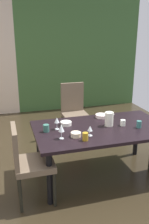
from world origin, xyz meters
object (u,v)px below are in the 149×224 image
chair_left_near (27,160)px  serving_bowl_left (102,116)px  dining_table (101,133)px  chair_head_far (74,109)px  serving_bowl_north (66,123)px  cup_near_window (139,124)px  pitcher_right (109,119)px  cup_east (123,123)px  wine_glass_near_shelf (57,121)px  cup_center (46,128)px  wine_glass_corner (90,129)px  wine_glass_west (61,128)px  cup_south (85,137)px  serving_bowl_rear (76,134)px

chair_left_near → serving_bowl_left: chair_left_near is taller
dining_table → chair_head_far: 1.29m
serving_bowl_north → cup_near_window: size_ratio=1.61×
dining_table → pitcher_right: size_ratio=9.28×
cup_east → cup_near_window: cup_near_window is taller
wine_glass_near_shelf → serving_bowl_left: bearing=19.8°
cup_center → cup_near_window: same height
wine_glass_corner → wine_glass_west: wine_glass_west is taller
chair_head_far → wine_glass_corner: 1.53m
chair_left_near → wine_glass_near_shelf: chair_left_near is taller
cup_east → cup_near_window: 0.21m
wine_glass_near_shelf → pitcher_right: size_ratio=0.84×
wine_glass_west → pitcher_right: pitcher_right is taller
chair_head_far → pitcher_right: 1.28m
dining_table → wine_glass_near_shelf: wine_glass_near_shelf is taller
cup_near_window → cup_south: 0.82m
pitcher_right → serving_bowl_north: bearing=162.2°
serving_bowl_rear → cup_south: (0.07, -0.13, 0.02)m
wine_glass_near_shelf → wine_glass_corner: size_ratio=1.25×
cup_center → cup_south: 0.55m
chair_left_near → serving_bowl_rear: chair_left_near is taller
serving_bowl_rear → pitcher_right: bearing=23.0°
serving_bowl_north → serving_bowl_left: bearing=14.9°
dining_table → chair_left_near: chair_left_near is taller
chair_left_near → pitcher_right: size_ratio=4.98×
chair_left_near → wine_glass_corner: bearing=94.9°
dining_table → wine_glass_corner: 0.36m
chair_head_far → cup_east: size_ratio=12.90×
serving_bowl_rear → serving_bowl_left: size_ratio=0.70×
wine_glass_west → cup_center: (-0.14, 0.26, -0.08)m
serving_bowl_north → cup_near_window: cup_near_window is taller
dining_table → serving_bowl_rear: serving_bowl_rear is taller
chair_left_near → wine_glass_west: 0.53m
serving_bowl_north → pitcher_right: bearing=-17.8°
chair_left_near → wine_glass_near_shelf: size_ratio=5.92×
cup_near_window → cup_south: bearing=-167.3°
wine_glass_near_shelf → serving_bowl_left: wine_glass_near_shelf is taller
wine_glass_near_shelf → cup_east: size_ratio=1.99×
wine_glass_near_shelf → cup_south: (0.24, -0.43, -0.07)m
chair_head_far → cup_east: 1.35m
wine_glass_west → cup_east: 0.91m
wine_glass_corner → serving_bowl_north: 0.47m
wine_glass_west → cup_center: bearing=117.8°
wine_glass_corner → cup_south: wine_glass_corner is taller
cup_east → cup_south: 0.70m
chair_head_far → wine_glass_near_shelf: size_ratio=6.47×
dining_table → cup_south: cup_south is taller
wine_glass_near_shelf → serving_bowl_rear: 0.35m
wine_glass_corner → serving_bowl_north: size_ratio=0.85×
serving_bowl_north → cup_south: bearing=-79.9°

